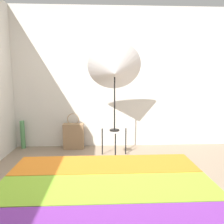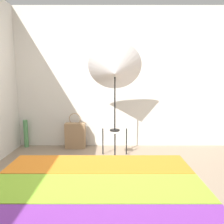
% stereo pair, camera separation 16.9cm
% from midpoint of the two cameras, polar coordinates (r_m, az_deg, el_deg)
% --- Properties ---
extents(ground_plane, '(14.00, 14.00, 0.00)m').
position_cam_midpoint_polar(ground_plane, '(2.50, -1.57, -22.89)').
color(ground_plane, gray).
extents(wall_back, '(8.00, 0.05, 2.60)m').
position_cam_midpoint_polar(wall_back, '(4.16, -2.27, 8.69)').
color(wall_back, silver).
rests_on(wall_back, ground_plane).
extents(photo_umbrella, '(0.88, 0.66, 1.87)m').
position_cam_midpoint_polar(photo_umbrella, '(3.52, -0.71, 10.80)').
color(photo_umbrella, black).
rests_on(photo_umbrella, ground_plane).
extents(tote_bag, '(0.37, 0.16, 0.67)m').
position_cam_midpoint_polar(tote_bag, '(4.17, -11.15, -6.14)').
color(tote_bag, '#9E7A56').
rests_on(tote_bag, ground_plane).
extents(paper_roll, '(0.08, 0.08, 0.52)m').
position_cam_midpoint_polar(paper_roll, '(4.47, -23.31, -5.47)').
color(paper_roll, '#56995B').
rests_on(paper_roll, ground_plane).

